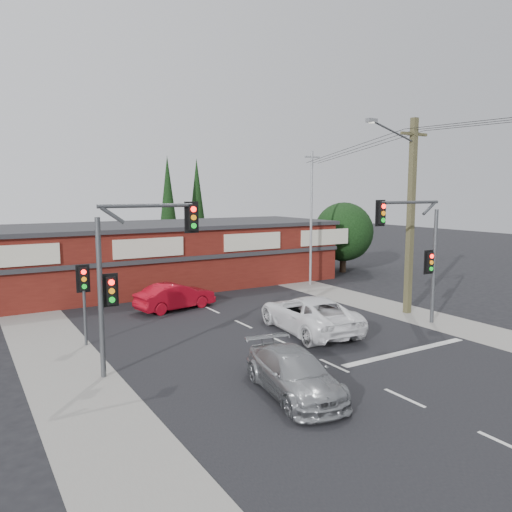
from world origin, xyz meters
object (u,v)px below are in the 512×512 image
white_suv (309,314)px  red_sedan (175,296)px  shop_building (144,256)px  silver_suv (294,373)px  utility_pole (409,210)px

white_suv → red_sedan: 7.99m
white_suv → shop_building: 14.44m
white_suv → red_sedan: white_suv is taller
silver_suv → shop_building: (1.75, 19.55, 1.46)m
white_suv → red_sedan: size_ratio=1.34×
red_sedan → shop_building: bearing=-15.7°
white_suv → shop_building: shop_building is taller
silver_suv → utility_pole: bearing=36.2°
utility_pole → red_sedan: bearing=144.7°
white_suv → shop_building: bearing=-71.4°
silver_suv → utility_pole: (11.11, 5.55, 4.72)m
white_suv → utility_pole: size_ratio=0.59×
utility_pole → silver_suv: bearing=-153.4°
silver_suv → shop_building: size_ratio=0.17×
silver_suv → utility_pole: 13.28m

